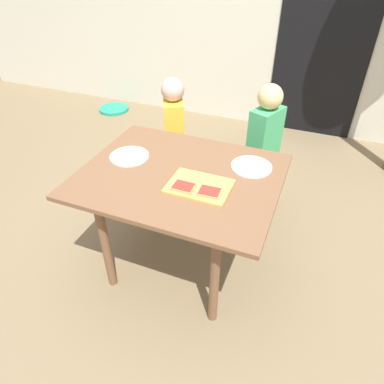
{
  "coord_description": "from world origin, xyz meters",
  "views": [
    {
      "loc": [
        0.66,
        -1.45,
        1.77
      ],
      "look_at": [
        0.07,
        0.0,
        0.6
      ],
      "focal_mm": 32.13,
      "sensor_mm": 36.0,
      "label": 1
    }
  ],
  "objects_px": {
    "pizza_slice_near_left": "(184,187)",
    "garden_hose_coil": "(114,109)",
    "pizza_slice_near_right": "(210,192)",
    "child_right": "(264,144)",
    "plate_white_right": "(251,167)",
    "dining_table": "(180,187)",
    "plate_white_left": "(129,156)",
    "cutting_board": "(199,186)",
    "child_left": "(174,135)"
  },
  "relations": [
    {
      "from": "pizza_slice_near_left",
      "to": "garden_hose_coil",
      "type": "bearing_deg",
      "value": 131.36
    },
    {
      "from": "pizza_slice_near_right",
      "to": "child_right",
      "type": "distance_m",
      "value": 0.9
    },
    {
      "from": "dining_table",
      "to": "plate_white_left",
      "type": "distance_m",
      "value": 0.37
    },
    {
      "from": "dining_table",
      "to": "pizza_slice_near_right",
      "type": "bearing_deg",
      "value": -30.03
    },
    {
      "from": "cutting_board",
      "to": "garden_hose_coil",
      "type": "height_order",
      "value": "cutting_board"
    },
    {
      "from": "dining_table",
      "to": "child_left",
      "type": "bearing_deg",
      "value": 117.03
    },
    {
      "from": "plate_white_right",
      "to": "pizza_slice_near_left",
      "type": "bearing_deg",
      "value": -127.98
    },
    {
      "from": "pizza_slice_near_left",
      "to": "pizza_slice_near_right",
      "type": "bearing_deg",
      "value": 3.11
    },
    {
      "from": "dining_table",
      "to": "cutting_board",
      "type": "relative_size",
      "value": 3.36
    },
    {
      "from": "cutting_board",
      "to": "child_left",
      "type": "relative_size",
      "value": 0.33
    },
    {
      "from": "plate_white_left",
      "to": "pizza_slice_near_right",
      "type": "bearing_deg",
      "value": -17.63
    },
    {
      "from": "cutting_board",
      "to": "pizza_slice_near_right",
      "type": "distance_m",
      "value": 0.09
    },
    {
      "from": "pizza_slice_near_left",
      "to": "plate_white_right",
      "type": "distance_m",
      "value": 0.44
    },
    {
      "from": "plate_white_right",
      "to": "garden_hose_coil",
      "type": "relative_size",
      "value": 0.65
    },
    {
      "from": "garden_hose_coil",
      "to": "child_right",
      "type": "bearing_deg",
      "value": -30.22
    },
    {
      "from": "pizza_slice_near_left",
      "to": "child_left",
      "type": "xyz_separation_m",
      "value": [
        -0.42,
        0.79,
        -0.16
      ]
    },
    {
      "from": "dining_table",
      "to": "cutting_board",
      "type": "distance_m",
      "value": 0.19
    },
    {
      "from": "plate_white_left",
      "to": "child_left",
      "type": "distance_m",
      "value": 0.62
    },
    {
      "from": "dining_table",
      "to": "pizza_slice_near_left",
      "type": "xyz_separation_m",
      "value": [
        0.08,
        -0.14,
        0.11
      ]
    },
    {
      "from": "cutting_board",
      "to": "garden_hose_coil",
      "type": "bearing_deg",
      "value": 133.12
    },
    {
      "from": "child_right",
      "to": "cutting_board",
      "type": "bearing_deg",
      "value": -101.91
    },
    {
      "from": "plate_white_right",
      "to": "child_left",
      "type": "distance_m",
      "value": 0.83
    },
    {
      "from": "cutting_board",
      "to": "child_right",
      "type": "xyz_separation_m",
      "value": [
        0.18,
        0.84,
        -0.14
      ]
    },
    {
      "from": "pizza_slice_near_left",
      "to": "child_right",
      "type": "relative_size",
      "value": 0.12
    },
    {
      "from": "dining_table",
      "to": "plate_white_left",
      "type": "xyz_separation_m",
      "value": [
        -0.35,
        0.06,
        0.1
      ]
    },
    {
      "from": "plate_white_right",
      "to": "child_left",
      "type": "relative_size",
      "value": 0.23
    },
    {
      "from": "plate_white_right",
      "to": "child_right",
      "type": "bearing_deg",
      "value": 93.22
    },
    {
      "from": "plate_white_left",
      "to": "garden_hose_coil",
      "type": "height_order",
      "value": "plate_white_left"
    },
    {
      "from": "garden_hose_coil",
      "to": "plate_white_left",
      "type": "bearing_deg",
      "value": -53.41
    },
    {
      "from": "plate_white_left",
      "to": "plate_white_right",
      "type": "xyz_separation_m",
      "value": [
        0.71,
        0.16,
        0.0
      ]
    },
    {
      "from": "plate_white_right",
      "to": "child_right",
      "type": "distance_m",
      "value": 0.56
    },
    {
      "from": "pizza_slice_near_right",
      "to": "dining_table",
      "type": "bearing_deg",
      "value": 149.97
    },
    {
      "from": "dining_table",
      "to": "child_right",
      "type": "bearing_deg",
      "value": 66.91
    },
    {
      "from": "plate_white_right",
      "to": "garden_hose_coil",
      "type": "height_order",
      "value": "plate_white_right"
    },
    {
      "from": "child_left",
      "to": "plate_white_right",
      "type": "bearing_deg",
      "value": -32.76
    },
    {
      "from": "pizza_slice_near_right",
      "to": "plate_white_left",
      "type": "relative_size",
      "value": 0.52
    },
    {
      "from": "pizza_slice_near_left",
      "to": "child_left",
      "type": "bearing_deg",
      "value": 117.67
    },
    {
      "from": "cutting_board",
      "to": "child_right",
      "type": "bearing_deg",
      "value": 78.09
    },
    {
      "from": "pizza_slice_near_right",
      "to": "plate_white_right",
      "type": "xyz_separation_m",
      "value": [
        0.13,
        0.34,
        -0.02
      ]
    },
    {
      "from": "pizza_slice_near_left",
      "to": "plate_white_left",
      "type": "xyz_separation_m",
      "value": [
        -0.43,
        0.19,
        -0.02
      ]
    },
    {
      "from": "cutting_board",
      "to": "garden_hose_coil",
      "type": "relative_size",
      "value": 0.91
    },
    {
      "from": "cutting_board",
      "to": "plate_white_left",
      "type": "bearing_deg",
      "value": 164.97
    },
    {
      "from": "pizza_slice_near_right",
      "to": "plate_white_right",
      "type": "bearing_deg",
      "value": 68.79
    },
    {
      "from": "dining_table",
      "to": "plate_white_left",
      "type": "relative_size",
      "value": 4.71
    },
    {
      "from": "pizza_slice_near_right",
      "to": "pizza_slice_near_left",
      "type": "relative_size",
      "value": 1.03
    },
    {
      "from": "plate_white_left",
      "to": "garden_hose_coil",
      "type": "bearing_deg",
      "value": 126.59
    },
    {
      "from": "plate_white_left",
      "to": "pizza_slice_near_left",
      "type": "bearing_deg",
      "value": -23.66
    },
    {
      "from": "child_left",
      "to": "dining_table",
      "type": "bearing_deg",
      "value": -62.97
    },
    {
      "from": "cutting_board",
      "to": "pizza_slice_near_right",
      "type": "bearing_deg",
      "value": -33.02
    },
    {
      "from": "child_left",
      "to": "child_right",
      "type": "height_order",
      "value": "child_right"
    }
  ]
}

